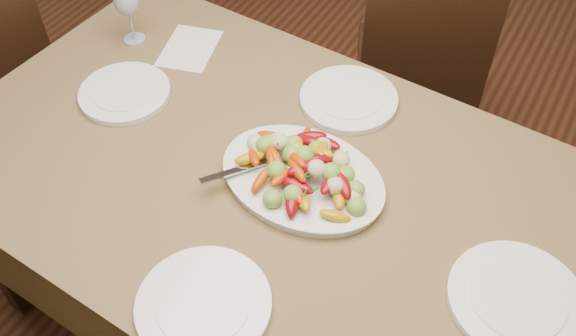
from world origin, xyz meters
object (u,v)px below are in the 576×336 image
at_px(dining_table, 288,268).
at_px(plate_far, 349,99).
at_px(serving_platter, 302,180).
at_px(plate_right, 516,300).
at_px(chair_far, 415,63).
at_px(plate_near, 204,305).
at_px(wine_glass, 129,12).
at_px(plate_left, 125,93).

relative_size(dining_table, plate_far, 6.72).
height_order(serving_platter, plate_right, serving_platter).
relative_size(chair_far, plate_near, 3.27).
xyz_separation_m(serving_platter, plate_far, (-0.03, 0.33, -0.00)).
bearing_deg(plate_far, plate_near, -88.64).
bearing_deg(serving_platter, wine_glass, 160.92).
distance_m(dining_table, plate_far, 0.52).
distance_m(chair_far, plate_near, 1.37).
xyz_separation_m(chair_far, wine_glass, (-0.70, -0.67, 0.39)).
relative_size(plate_left, plate_near, 0.88).
xyz_separation_m(chair_far, plate_near, (0.02, -1.34, 0.29)).
height_order(plate_left, wine_glass, wine_glass).
bearing_deg(plate_near, wine_glass, 137.26).
distance_m(dining_table, plate_left, 0.69).
bearing_deg(wine_glass, plate_right, -14.00).
height_order(dining_table, serving_platter, serving_platter).
bearing_deg(chair_far, plate_right, 96.26).
bearing_deg(dining_table, wine_glass, 158.56).
bearing_deg(plate_near, plate_left, 142.33).
distance_m(dining_table, wine_glass, 0.90).
xyz_separation_m(dining_table, wine_glass, (-0.70, 0.28, 0.48)).
bearing_deg(plate_near, dining_table, 92.02).
relative_size(serving_platter, wine_glass, 2.03).
bearing_deg(plate_far, plate_left, -152.61).
distance_m(chair_far, plate_far, 0.67).
distance_m(plate_right, wine_glass, 1.33).
distance_m(chair_far, serving_platter, 0.97).
relative_size(plate_right, plate_far, 1.07).
relative_size(serving_platter, plate_right, 1.41).
bearing_deg(plate_far, dining_table, -89.38).
bearing_deg(chair_far, wine_glass, 19.49).
relative_size(chair_far, plate_right, 3.23).
xyz_separation_m(plate_right, wine_glass, (-1.29, 0.32, 0.09)).
xyz_separation_m(dining_table, plate_right, (0.59, -0.05, 0.39)).
relative_size(dining_table, plate_near, 6.33).
bearing_deg(chair_far, plate_left, 33.37).
bearing_deg(wine_glass, plate_near, -42.74).
xyz_separation_m(chair_far, serving_platter, (0.03, -0.93, 0.30)).
bearing_deg(dining_table, chair_far, 90.08).
distance_m(serving_platter, plate_right, 0.56).
bearing_deg(wine_glass, chair_far, 43.83).
height_order(dining_table, plate_right, plate_right).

